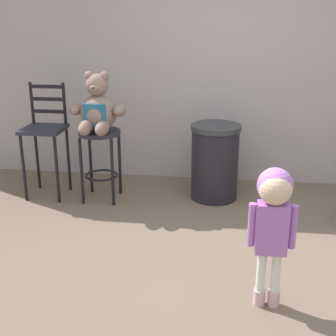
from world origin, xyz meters
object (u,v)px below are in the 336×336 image
Objects in this scene: bar_stool_with_teddy at (100,150)px; child_walking at (273,209)px; teddy_bear at (97,110)px; trash_bin at (215,162)px; bar_chair_empty at (45,134)px.

child_walking is at bearing -46.33° from bar_stool_with_teddy.
teddy_bear is 0.75× the size of trash_bin.
teddy_bear reaches higher than bar_stool_with_teddy.
bar_chair_empty is at bearing -121.03° from child_walking.
bar_stool_with_teddy is at bearing 90.00° from teddy_bear.
child_walking is (1.58, -1.62, -0.24)m from teddy_bear.
teddy_bear is at bearing -90.00° from bar_stool_with_teddy.
teddy_bear reaches higher than bar_chair_empty.
trash_bin is at bearing -159.91° from child_walking.
trash_bin is (-0.42, 1.83, -0.31)m from child_walking.
bar_stool_with_teddy is 0.61m from bar_chair_empty.
bar_stool_with_teddy is 0.42m from teddy_bear.
trash_bin is at bearing 4.14° from bar_chair_empty.
child_walking is 2.76m from bar_chair_empty.
trash_bin reaches higher than bar_stool_with_teddy.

